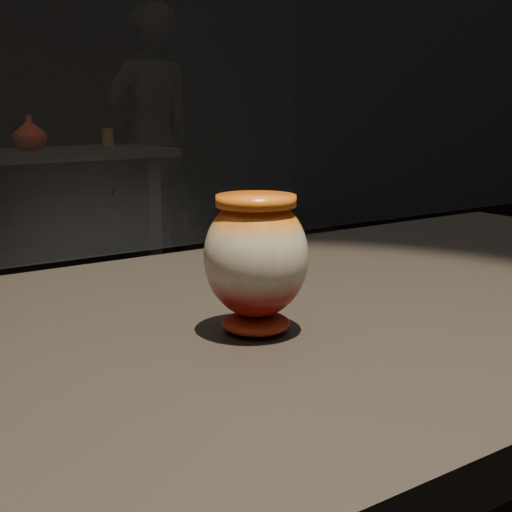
{
  "coord_description": "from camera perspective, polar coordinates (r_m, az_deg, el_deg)",
  "views": [
    {
      "loc": [
        -0.44,
        -0.71,
        1.16
      ],
      "look_at": [
        0.01,
        -0.05,
        0.99
      ],
      "focal_mm": 50.0,
      "sensor_mm": 36.0,
      "label": 1
    }
  ],
  "objects": [
    {
      "name": "visitor",
      "position": [
        4.85,
        -8.41,
        8.88
      ],
      "size": [
        0.69,
        0.48,
        1.79
      ],
      "primitive_type": "imported",
      "rotation": [
        0.0,
        0.0,
        3.23
      ],
      "color": "black",
      "rests_on": "ground"
    },
    {
      "name": "back_vase_right",
      "position": [
        4.42,
        -11.78,
        9.25
      ],
      "size": [
        0.07,
        0.07,
        0.11
      ],
      "primitive_type": "cylinder",
      "color": "brown",
      "rests_on": "back_shelf"
    },
    {
      "name": "back_vase_mid",
      "position": [
        4.19,
        -17.67,
        9.35
      ],
      "size": [
        0.23,
        0.23,
        0.19
      ],
      "primitive_type": "imported",
      "rotation": [
        0.0,
        0.0,
        0.29
      ],
      "color": "maroon",
      "rests_on": "back_shelf"
    },
    {
      "name": "main_vase",
      "position": [
        0.82,
        0.0,
        -0.2
      ],
      "size": [
        0.15,
        0.15,
        0.16
      ],
      "rotation": [
        0.0,
        0.0,
        0.34
      ],
      "color": "maroon",
      "rests_on": "display_plinth"
    }
  ]
}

